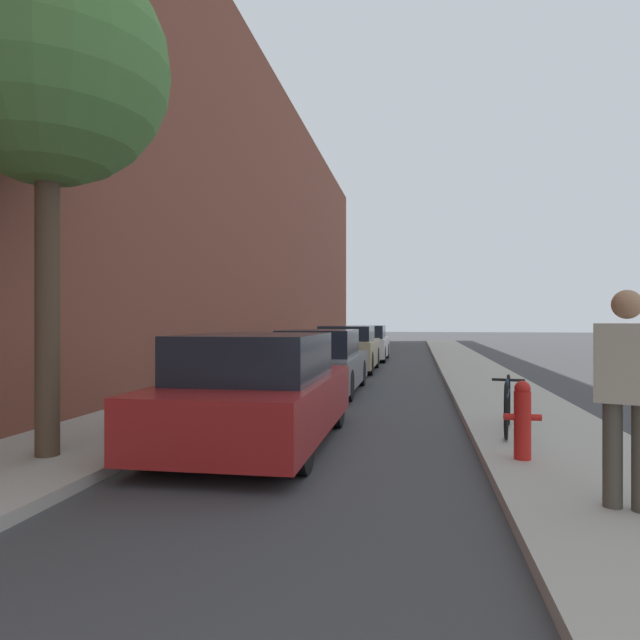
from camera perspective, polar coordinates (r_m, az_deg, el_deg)
The scene contains 12 objects.
ground_plane at distance 15.62m, azimuth 5.26°, elevation -5.86°, with size 120.00×120.00×0.00m, color #3D3D3F.
sidewalk_left at distance 16.09m, azimuth -5.14°, elevation -5.47°, with size 2.00×52.00×0.12m.
sidewalk_right at distance 15.66m, azimuth 15.95°, elevation -5.63°, with size 2.00×52.00×0.12m.
building_facade_left at distance 16.83m, azimuth -9.70°, elevation 12.72°, with size 0.70×52.00×10.60m.
parked_car_red at distance 7.36m, azimuth -6.30°, elevation -7.22°, with size 1.84×4.19×1.42m.
parked_car_grey at distance 12.55m, azimuth 0.02°, elevation -4.32°, with size 1.73×4.28×1.38m.
parked_car_champagne at distance 17.69m, azimuth 2.81°, elevation -2.95°, with size 1.75×4.11×1.41m.
parked_car_white at distance 22.50m, azimuth 4.57°, elevation -2.39°, with size 1.72×4.02×1.38m.
street_tree_near at distance 7.39m, azimuth -25.69°, elevation 21.92°, with size 2.62×2.62×5.58m.
fire_hydrant at distance 6.48m, azimuth 19.66°, elevation -9.32°, with size 0.38×0.18×0.83m.
pedestrian at distance 5.07m, azimuth 28.45°, elevation -5.83°, with size 0.51×0.39×1.72m.
bicycle at distance 7.98m, azimuth 18.30°, elevation -8.01°, with size 0.47×1.73×0.71m.
Camera 1 is at (1.18, 0.51, 1.60)m, focal length 31.87 mm.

